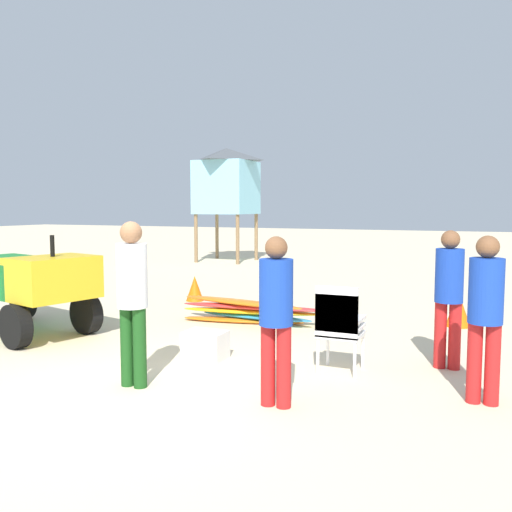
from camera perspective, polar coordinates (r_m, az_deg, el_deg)
ground at (r=6.02m, az=-13.14°, el=-13.31°), size 80.00×80.00×0.00m
utility_cart at (r=8.85m, az=-23.14°, el=-2.44°), size 2.77×1.85×1.50m
stacked_plastic_chairs at (r=6.25m, az=8.68°, el=-6.79°), size 0.48×0.48×1.02m
surfboard_pile at (r=8.87m, az=-0.78°, el=-5.78°), size 2.50×0.79×0.40m
lifeguard_near_left at (r=5.64m, az=22.86°, el=-5.08°), size 0.32×0.32×1.63m
lifeguard_near_center at (r=5.14m, az=2.11°, el=-5.67°), size 0.32×0.32×1.62m
lifeguard_near_right at (r=6.72m, az=19.52°, el=-3.38°), size 0.32×0.32×1.62m
lifeguard_far_right at (r=5.83m, az=-12.81°, el=-3.71°), size 0.32×0.32×1.74m
lifeguard_tower at (r=18.94m, az=-3.11°, el=7.86°), size 1.98×1.98×3.89m
traffic_cone_near at (r=9.23m, az=20.39°, el=-5.24°), size 0.39×0.39×0.55m
traffic_cone_far at (r=11.06m, az=-6.42°, el=-3.38°), size 0.35×0.35×0.50m
cooler_box at (r=6.92m, az=-5.31°, el=-9.24°), size 0.51×0.37×0.34m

